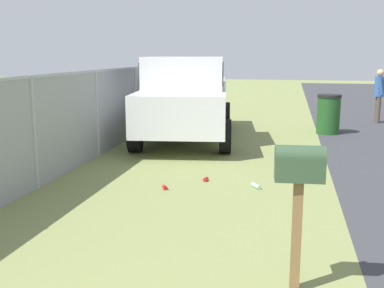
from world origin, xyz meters
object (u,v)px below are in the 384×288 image
(trash_bin, at_px, (328,114))
(pedestrian, at_px, (379,92))
(pickup_truck, at_px, (186,96))
(mailbox, at_px, (299,177))

(trash_bin, xyz_separation_m, pedestrian, (2.46, -1.69, 0.44))
(pickup_truck, relative_size, trash_bin, 5.29)
(mailbox, distance_m, trash_bin, 9.07)
(trash_bin, relative_size, pedestrian, 0.64)
(pickup_truck, bearing_deg, trash_bin, 106.96)
(mailbox, relative_size, pickup_truck, 0.24)
(mailbox, xyz_separation_m, pedestrian, (11.47, -2.64, -0.10))
(pickup_truck, relative_size, pedestrian, 3.37)
(trash_bin, height_order, pedestrian, pedestrian)
(pedestrian, bearing_deg, pickup_truck, -144.05)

